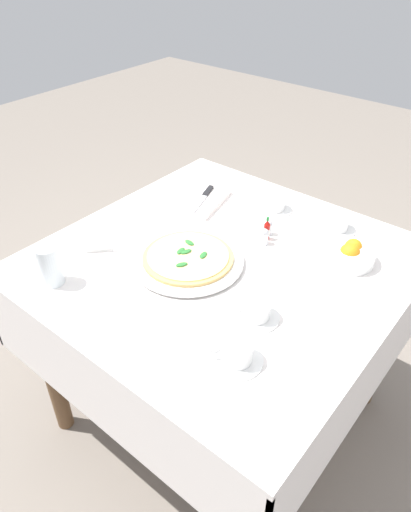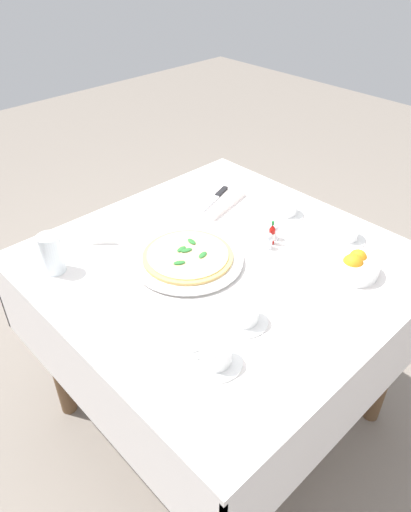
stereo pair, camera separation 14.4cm
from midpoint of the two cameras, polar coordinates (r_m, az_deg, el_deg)
ground_plane at (r=2.01m, az=3.78°, el=-18.20°), size 8.00×8.00×0.00m
dining_table at (r=1.55m, az=4.67°, el=-4.84°), size 1.04×1.04×0.76m
pizza_plate at (r=1.45m, az=0.72°, el=-0.49°), size 0.34×0.34×0.02m
pizza at (r=1.44m, az=0.73°, el=-0.04°), size 0.28×0.28×0.02m
coffee_cup_back_corner at (r=1.71m, az=12.03°, el=5.56°), size 0.13×0.13×0.06m
coffee_cup_near_left at (r=1.14m, az=4.92°, el=-11.72°), size 0.13×0.13×0.07m
coffee_cup_near_right at (r=1.63m, az=19.01°, el=2.63°), size 0.13×0.13×0.06m
coffee_cup_far_left at (r=1.25m, az=7.95°, el=-6.84°), size 0.13×0.13×0.07m
water_glass_center_back at (r=1.44m, az=-15.24°, el=-0.03°), size 0.07×0.07×0.12m
napkin_folded at (r=1.75m, az=3.58°, el=6.57°), size 0.24×0.18×0.02m
dinner_knife at (r=1.74m, az=3.56°, el=6.93°), size 0.19×0.08×0.01m
citrus_bowl at (r=1.49m, az=20.02°, el=-1.13°), size 0.15×0.15×0.07m
hot_sauce_bottle at (r=1.54m, az=10.63°, el=2.47°), size 0.02×0.02×0.08m
salt_shaker at (r=1.52m, az=10.24°, el=1.63°), size 0.03×0.03×0.06m
pepper_shaker at (r=1.57m, az=10.93°, el=2.73°), size 0.03×0.03×0.06m
menu_card at (r=1.53m, az=-9.61°, el=2.26°), size 0.07×0.06×0.06m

